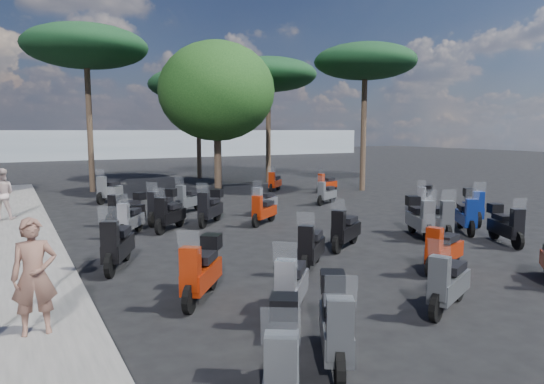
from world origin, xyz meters
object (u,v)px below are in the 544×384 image
scooter_5 (127,209)px  scooter_30 (282,363)px  scooter_15 (345,231)px  scooter_25 (506,226)px  woman (34,276)px  scooter_14 (443,251)px  scooter_27 (466,217)px  scooter_8 (291,288)px  scooter_2 (117,246)px  scooter_21 (420,218)px  scooter_26 (473,207)px  pine_3 (365,62)px  scooter_7 (311,249)px  pine_0 (198,85)px  scooter_3 (130,221)px  scooter_16 (264,202)px  scooter_22 (326,194)px  pedestrian_far (1,194)px  scooter_9 (169,215)px  scooter_11 (109,191)px  scooter_6 (336,326)px  scooter_4 (162,207)px  scooter_17 (189,200)px  scooter_23 (275,183)px  pine_1 (268,75)px  scooter_28 (424,199)px  pine_2 (86,47)px  scooter_29 (327,184)px  broadleaf_tree (217,91)px  scooter_20 (440,221)px  scooter_10 (263,211)px  scooter_31 (210,208)px

scooter_5 → scooter_30: size_ratio=0.94×
scooter_15 → scooter_25: 4.39m
woman → scooter_14: size_ratio=1.04×
scooter_27 → scooter_8: bearing=58.0°
scooter_2 → scooter_27: (9.83, -1.10, -0.04)m
scooter_21 → scooter_26: (3.02, 0.63, -0.00)m
scooter_25 → pine_3: 13.17m
scooter_7 → scooter_2: bearing=15.5°
scooter_27 → pine_0: pine_0 is taller
scooter_3 → scooter_16: bearing=-130.0°
scooter_2 → scooter_22: 10.95m
pedestrian_far → scooter_9: 5.77m
pedestrian_far → pine_3: (15.97, 1.39, 5.35)m
scooter_7 → scooter_30: bearing=98.2°
scooter_11 → scooter_14: size_ratio=0.91×
scooter_8 → scooter_26: size_ratio=0.91×
pedestrian_far → scooter_6: size_ratio=1.07×
scooter_11 → scooter_27: bearing=167.6°
woman → scooter_3: woman is taller
scooter_4 → scooter_17: (1.43, 1.54, -0.06)m
scooter_6 → scooter_15: bearing=-96.7°
scooter_16 → scooter_11: bearing=6.7°
woman → scooter_9: woman is taller
scooter_23 → pine_1: size_ratio=0.18×
scooter_2 → scooter_27: bearing=-160.7°
woman → scooter_30: (2.25, -3.12, -0.46)m
scooter_21 → scooter_28: (3.67, 3.34, -0.10)m
scooter_16 → scooter_4: bearing=58.6°
scooter_8 → pine_1: 21.17m
scooter_4 → pine_2: 11.72m
scooter_27 → pine_3: bearing=-75.5°
scooter_25 → scooter_29: size_ratio=1.06×
scooter_27 → broadleaf_tree: bearing=-41.0°
pine_2 → scooter_9: bearing=-87.2°
scooter_9 → pine_3: 13.90m
pine_2 → broadleaf_tree: bearing=-29.0°
scooter_16 → scooter_20: 6.43m
scooter_15 → scooter_21: bearing=-121.6°
broadleaf_tree → scooter_26: bearing=-70.7°
scooter_15 → broadleaf_tree: (1.62, 12.37, 4.41)m
scooter_25 → pine_1: 17.55m
scooter_4 → broadleaf_tree: broadleaf_tree is taller
scooter_10 → scooter_21: size_ratio=0.79×
scooter_27 → pine_0: 20.12m
scooter_9 → scooter_11: (-0.50, 6.89, 0.03)m
scooter_9 → scooter_31: (1.47, 0.37, 0.06)m
scooter_29 → pine_0: size_ratio=0.21×
scooter_28 → scooter_25: bearing=124.6°
scooter_5 → pine_2: pine_2 is taller
scooter_5 → pine_3: pine_3 is taller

